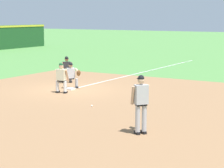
{
  "coord_description": "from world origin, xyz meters",
  "views": [
    {
      "loc": [
        -17.24,
        -12.89,
        3.65
      ],
      "look_at": [
        -3.86,
        -4.78,
        1.2
      ],
      "focal_mm": 70.0,
      "sensor_mm": 36.0,
      "label": 1
    }
  ],
  "objects_px": {
    "first_base_bag": "(70,89)",
    "pitcher": "(141,101)",
    "umpire": "(67,68)",
    "baserunner": "(61,77)",
    "baseball": "(92,106)",
    "first_baseman": "(71,74)"
  },
  "relations": [
    {
      "from": "first_base_bag",
      "to": "pitcher",
      "type": "bearing_deg",
      "value": -128.77
    },
    {
      "from": "umpire",
      "to": "baserunner",
      "type": "bearing_deg",
      "value": -147.6
    },
    {
      "from": "baseball",
      "to": "baserunner",
      "type": "relative_size",
      "value": 0.05
    },
    {
      "from": "first_baseman",
      "to": "umpire",
      "type": "height_order",
      "value": "umpire"
    },
    {
      "from": "pitcher",
      "to": "baserunner",
      "type": "distance_m",
      "value": 7.98
    },
    {
      "from": "first_baseman",
      "to": "baserunner",
      "type": "distance_m",
      "value": 1.38
    },
    {
      "from": "pitcher",
      "to": "first_baseman",
      "type": "bearing_deg",
      "value": 50.14
    },
    {
      "from": "first_base_bag",
      "to": "baserunner",
      "type": "xyz_separation_m",
      "value": [
        -0.97,
        -0.22,
        0.75
      ]
    },
    {
      "from": "pitcher",
      "to": "baserunner",
      "type": "bearing_deg",
      "value": 55.71
    },
    {
      "from": "first_baseman",
      "to": "umpire",
      "type": "bearing_deg",
      "value": 43.92
    },
    {
      "from": "pitcher",
      "to": "first_baseman",
      "type": "height_order",
      "value": "pitcher"
    },
    {
      "from": "baserunner",
      "to": "first_baseman",
      "type": "bearing_deg",
      "value": 16.06
    },
    {
      "from": "umpire",
      "to": "baseball",
      "type": "bearing_deg",
      "value": -134.24
    },
    {
      "from": "first_base_bag",
      "to": "umpire",
      "type": "xyz_separation_m",
      "value": [
        1.76,
        1.52,
        0.75
      ]
    },
    {
      "from": "baseball",
      "to": "first_base_bag",
      "type": "bearing_deg",
      "value": 48.46
    },
    {
      "from": "first_base_bag",
      "to": "baseball",
      "type": "relative_size",
      "value": 5.14
    },
    {
      "from": "baseball",
      "to": "pitcher",
      "type": "relative_size",
      "value": 0.04
    },
    {
      "from": "baseball",
      "to": "first_baseman",
      "type": "bearing_deg",
      "value": 46.54
    },
    {
      "from": "first_base_bag",
      "to": "umpire",
      "type": "bearing_deg",
      "value": 40.77
    },
    {
      "from": "baseball",
      "to": "baserunner",
      "type": "xyz_separation_m",
      "value": [
        1.88,
        3.0,
        0.76
      ]
    },
    {
      "from": "umpire",
      "to": "first_base_bag",
      "type": "bearing_deg",
      "value": -139.23
    },
    {
      "from": "pitcher",
      "to": "first_baseman",
      "type": "xyz_separation_m",
      "value": [
        5.82,
        6.98,
        -0.33
      ]
    }
  ]
}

